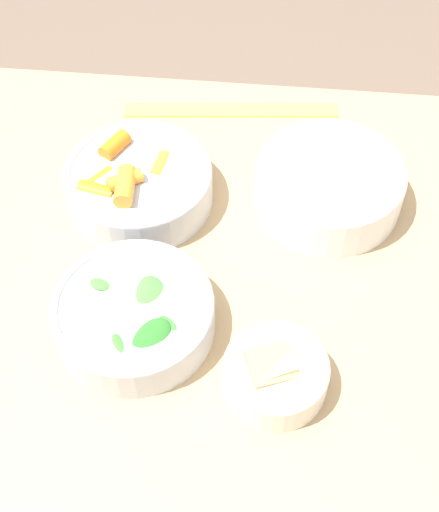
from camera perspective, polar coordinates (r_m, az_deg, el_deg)
The scene contains 6 objects.
dining_table at distance 0.93m, azimuth 0.51°, elevation -8.55°, with size 0.96×0.80×0.73m.
bowl_carrots at distance 0.91m, azimuth -6.59°, elevation 5.82°, with size 0.19×0.19×0.07m.
bowl_greens at distance 0.79m, azimuth -6.88°, elevation -4.65°, with size 0.18×0.18×0.06m.
bowl_beans_hotdog at distance 0.91m, azimuth 8.73°, elevation 5.54°, with size 0.19×0.19×0.06m.
bowl_cookies at distance 0.75m, azimuth 4.52°, elevation -9.34°, with size 0.11×0.11×0.05m.
ruler at distance 1.05m, azimuth 0.89°, elevation 11.59°, with size 0.31×0.06×0.00m.
Camera 1 is at (0.04, -0.45, 1.41)m, focal length 50.00 mm.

